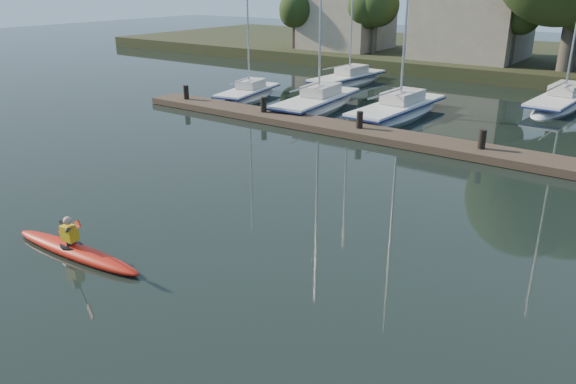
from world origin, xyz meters
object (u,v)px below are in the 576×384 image
Objects in this scene: sailboat_0 at (248,100)px; sailboat_1 at (317,111)px; sailboat_5 at (347,85)px; sailboat_6 at (561,109)px; dock at (416,141)px; kayak at (75,249)px; sailboat_2 at (397,119)px.

sailboat_1 is (5.29, 0.08, -0.03)m from sailboat_0.
sailboat_6 is at bearing 7.28° from sailboat_5.
dock is at bearing -44.83° from sailboat_5.
sailboat_6 reaches higher than sailboat_5.
sailboat_2 reaches higher than kayak.
sailboat_0 is 10.13m from sailboat_2.
sailboat_5 is (-11.03, 12.51, -0.39)m from dock.
sailboat_5 is (-7.94, 28.42, -0.38)m from kayak.
dock is 13.86m from sailboat_6.
dock is 2.26× the size of sailboat_1.
sailboat_0 is 0.68× the size of sailboat_2.
sailboat_0 is 5.29m from sailboat_1.
dock is at bearing -31.84° from sailboat_1.
sailboat_2 is at bearing -40.48° from sailboat_5.
sailboat_2 reaches higher than sailboat_5.
sailboat_1 is 0.91× the size of sailboat_6.
sailboat_1 is at bearing -137.89° from sailboat_6.
sailboat_1 is 14.96m from sailboat_6.
sailboat_5 is at bearing 131.40° from dock.
dock is 14.06m from sailboat_0.
sailboat_5 reaches higher than sailboat_0.
sailboat_1 is at bearing -10.08° from sailboat_0.
sailboat_1 reaches higher than sailboat_0.
dock is 6.12m from sailboat_2.
kayak is 29.51m from sailboat_5.
sailboat_2 is (-0.31, 20.98, -0.39)m from kayak.
sailboat_2 is (-3.40, 5.07, -0.41)m from dock.
sailboat_0 is at bearing 113.88° from kayak.
sailboat_6 is (14.55, 0.89, -0.01)m from sailboat_5.
sailboat_6 is (6.60, 29.31, -0.38)m from kayak.
dock is 16.68m from sailboat_5.
sailboat_0 is (-10.39, 19.91, -0.37)m from kayak.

